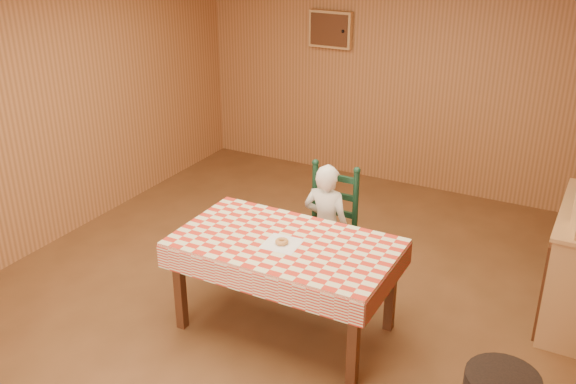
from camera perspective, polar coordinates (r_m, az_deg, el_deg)
The scene contains 7 objects.
ground at distance 5.43m, azimuth -1.01°, elevation -9.98°, with size 6.00×6.00×0.00m, color brown.
cabin_walls at distance 5.12m, azimuth 1.75°, elevation 10.34°, with size 5.10×6.05×2.65m.
dining_table at distance 4.80m, azimuth -0.26°, elevation -5.25°, with size 1.66×0.96×0.77m.
ladder_chair at distance 5.51m, azimuth 3.63°, elevation -3.40°, with size 0.44×0.40×1.08m.
seated_child at distance 5.44m, azimuth 3.39°, elevation -3.09°, with size 0.41×0.27×1.12m, color silver.
napkin at distance 4.72m, azimuth -0.55°, elevation -4.62°, with size 0.26×0.26×0.00m, color white.
donut at distance 4.71m, azimuth -0.55°, elevation -4.42°, with size 0.10×0.10×0.03m, color #C38746.
Camera 1 is at (2.20, -3.94, 3.02)m, focal length 40.00 mm.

